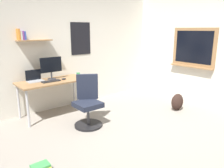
# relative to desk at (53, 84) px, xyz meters

# --- Properties ---
(ground_plane) EXTENTS (5.20, 5.20, 0.00)m
(ground_plane) POSITION_rel_desk_xyz_m (0.63, -2.05, -0.67)
(ground_plane) COLOR gray
(ground_plane) RESTS_ON ground
(wall_back) EXTENTS (5.00, 0.30, 2.60)m
(wall_back) POSITION_rel_desk_xyz_m (0.63, 0.40, 0.63)
(wall_back) COLOR silver
(wall_back) RESTS_ON ground
(wall_right) EXTENTS (0.22, 5.00, 2.60)m
(wall_right) POSITION_rel_desk_xyz_m (3.08, -2.02, 0.63)
(wall_right) COLOR silver
(wall_right) RESTS_ON ground
(desk) EXTENTS (1.38, 0.65, 0.75)m
(desk) POSITION_rel_desk_xyz_m (0.00, 0.00, 0.00)
(desk) COLOR #997047
(desk) RESTS_ON ground
(office_chair) EXTENTS (0.56, 0.57, 0.95)m
(office_chair) POSITION_rel_desk_xyz_m (0.27, -0.88, -0.26)
(office_chair) COLOR black
(office_chair) RESTS_ON ground
(laptop) EXTENTS (0.31, 0.21, 0.23)m
(laptop) POSITION_rel_desk_xyz_m (-0.31, 0.15, 0.13)
(laptop) COLOR #ADAFB5
(laptop) RESTS_ON desk
(monitor_primary) EXTENTS (0.46, 0.17, 0.46)m
(monitor_primary) POSITION_rel_desk_xyz_m (0.03, 0.11, 0.35)
(monitor_primary) COLOR #38383D
(monitor_primary) RESTS_ON desk
(keyboard) EXTENTS (0.37, 0.13, 0.02)m
(keyboard) POSITION_rel_desk_xyz_m (-0.07, -0.08, 0.09)
(keyboard) COLOR black
(keyboard) RESTS_ON desk
(computer_mouse) EXTENTS (0.10, 0.06, 0.03)m
(computer_mouse) POSITION_rel_desk_xyz_m (0.21, -0.08, 0.09)
(computer_mouse) COLOR #262628
(computer_mouse) RESTS_ON desk
(coffee_mug) EXTENTS (0.08, 0.08, 0.09)m
(coffee_mug) POSITION_rel_desk_xyz_m (0.59, -0.03, 0.12)
(coffee_mug) COLOR #338C4C
(coffee_mug) RESTS_ON desk
(backpack) EXTENTS (0.32, 0.22, 0.38)m
(backpack) POSITION_rel_desk_xyz_m (2.23, -1.50, -0.48)
(backpack) COLOR black
(backpack) RESTS_ON ground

